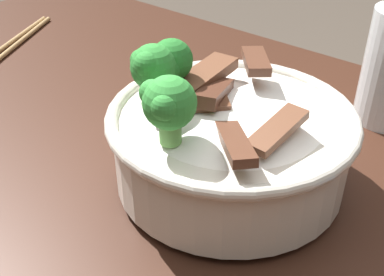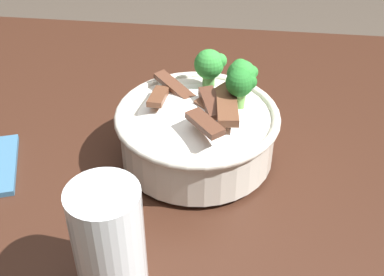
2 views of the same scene
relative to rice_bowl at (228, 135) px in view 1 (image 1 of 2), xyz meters
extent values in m
cube|color=#381E14|center=(-0.07, 0.05, -0.08)|extent=(1.48, 0.76, 0.04)
cube|color=#381E14|center=(0.59, -0.26, -0.49)|extent=(0.07, 0.07, 0.78)
cylinder|color=silver|center=(0.00, 0.00, -0.05)|extent=(0.09, 0.09, 0.01)
cylinder|color=silver|center=(0.00, 0.00, -0.01)|extent=(0.21, 0.21, 0.07)
torus|color=silver|center=(0.00, 0.00, 0.02)|extent=(0.22, 0.22, 0.01)
ellipsoid|color=white|center=(0.00, 0.00, 0.01)|extent=(0.19, 0.19, 0.05)
cube|color=brown|center=(-0.06, 0.01, 0.04)|extent=(0.02, 0.06, 0.02)
cube|color=brown|center=(0.04, -0.01, 0.04)|extent=(0.03, 0.08, 0.01)
cube|color=#563323|center=(0.01, -0.06, 0.05)|extent=(0.05, 0.05, 0.01)
cube|color=#563323|center=(-0.04, 0.05, 0.03)|extent=(0.07, 0.06, 0.02)
cube|color=#4C2B1E|center=(0.02, 0.00, 0.04)|extent=(0.04, 0.06, 0.02)
cube|color=brown|center=(0.02, 0.03, 0.04)|extent=(0.06, 0.07, 0.01)
cylinder|color=#6BA84C|center=(0.05, 0.02, 0.04)|extent=(0.02, 0.02, 0.03)
sphere|color=#237028|center=(0.05, 0.02, 0.06)|extent=(0.04, 0.04, 0.04)
sphere|color=#237028|center=(0.06, 0.02, 0.06)|extent=(0.02, 0.02, 0.02)
sphere|color=#237028|center=(0.04, 0.03, 0.06)|extent=(0.02, 0.02, 0.02)
cylinder|color=#7AB256|center=(0.05, 0.04, 0.04)|extent=(0.02, 0.02, 0.03)
sphere|color=#2D8433|center=(0.05, 0.04, 0.06)|extent=(0.04, 0.04, 0.04)
sphere|color=#2D8433|center=(0.07, 0.04, 0.07)|extent=(0.02, 0.02, 0.02)
sphere|color=#2D8433|center=(0.05, 0.05, 0.07)|extent=(0.02, 0.02, 0.02)
cylinder|color=#5B9947|center=(0.01, 0.07, 0.04)|extent=(0.02, 0.02, 0.02)
sphere|color=green|center=(0.01, 0.07, 0.06)|extent=(0.04, 0.04, 0.04)
sphere|color=green|center=(0.02, 0.07, 0.06)|extent=(0.02, 0.02, 0.02)
sphere|color=green|center=(0.00, 0.08, 0.06)|extent=(0.02, 0.02, 0.02)
cylinder|color=#9E7A4C|center=(0.45, -0.07, -0.05)|extent=(0.11, 0.18, 0.01)
cylinder|color=#9E7A4C|center=(0.46, -0.06, -0.05)|extent=(0.11, 0.19, 0.01)
camera|label=1|loc=(-0.21, 0.29, 0.23)|focal=44.63mm
camera|label=2|loc=(0.06, -0.55, 0.40)|focal=47.71mm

